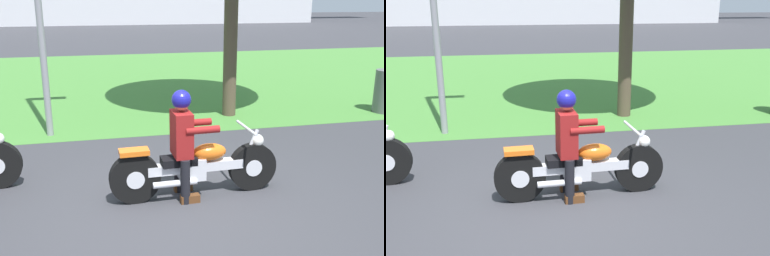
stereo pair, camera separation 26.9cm
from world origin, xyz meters
TOP-DOWN VIEW (x-y plane):
  - ground at (0.00, 0.00)m, footprint 120.00×120.00m
  - grass_verge at (0.00, 9.14)m, footprint 60.00×12.00m
  - motorcycle_lead at (0.31, 0.48)m, footprint 2.19×0.66m
  - rider_lead at (0.14, 0.48)m, footprint 0.56×0.48m

SIDE VIEW (x-z plane):
  - ground at x=0.00m, z-range 0.00..0.00m
  - grass_verge at x=0.00m, z-range 0.00..0.01m
  - motorcycle_lead at x=0.31m, z-range -0.05..0.83m
  - rider_lead at x=0.14m, z-range 0.12..1.51m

